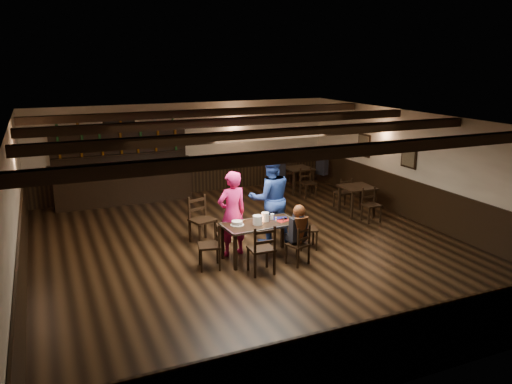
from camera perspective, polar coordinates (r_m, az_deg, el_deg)
name	(u,v)px	position (r m, az deg, el deg)	size (l,w,h in m)	color
ground	(253,248)	(10.79, -0.33, -6.41)	(10.00, 10.00, 0.00)	black
room_shell	(253,168)	(10.32, -0.38, 2.73)	(9.02, 10.02, 2.71)	beige
dining_table	(260,227)	(10.04, 0.49, -4.03)	(1.55, 0.83, 0.75)	black
chair_near_left	(263,246)	(9.33, 0.79, -6.19)	(0.47, 0.45, 0.97)	black
chair_near_right	(301,242)	(9.82, 5.11, -5.74)	(0.48, 0.47, 0.81)	black
chair_end_left	(213,241)	(9.67, -4.91, -5.65)	(0.49, 0.51, 0.92)	black
chair_end_right	(304,226)	(10.66, 5.53, -3.85)	(0.49, 0.50, 0.87)	black
chair_far_pushed	(200,215)	(11.04, -6.43, -2.68)	(0.60, 0.58, 1.03)	black
woman_pink	(232,214)	(10.17, -2.75, -2.48)	(0.65, 0.42, 1.77)	#EC1863
man_blue	(270,199)	(10.85, 1.63, -0.75)	(0.97, 0.75, 1.99)	navy
seated_person	(299,225)	(9.73, 4.90, -3.79)	(0.32, 0.48, 0.79)	black
cake	(237,223)	(9.88, -2.17, -3.59)	(0.27, 0.27, 0.09)	white
plate_stack_a	(258,220)	(9.90, 0.18, -3.21)	(0.19, 0.19, 0.18)	white
plate_stack_b	(265,217)	(10.10, 1.05, -2.85)	(0.15, 0.15, 0.18)	white
tea_light	(259,221)	(10.07, 0.35, -3.31)	(0.05, 0.05, 0.06)	#A5A8AD
salt_shaker	(276,219)	(10.12, 2.30, -3.12)	(0.03, 0.03, 0.08)	silver
pepper_shaker	(284,219)	(10.11, 3.16, -3.14)	(0.03, 0.03, 0.08)	#A5A8AD
drink_glass	(272,216)	(10.23, 1.86, -2.81)	(0.07, 0.07, 0.12)	silver
menu_red	(283,220)	(10.19, 3.11, -3.23)	(0.30, 0.21, 0.00)	maroon
menu_blue	(280,218)	(10.31, 2.73, -3.00)	(0.30, 0.21, 0.00)	#0D0F41
bar_counter	(123,177)	(14.46, -14.91, 1.66)	(3.91, 0.70, 2.20)	black
back_table_a	(357,190)	(13.13, 11.47, 0.20)	(0.83, 0.83, 0.75)	black
back_table_b	(298,171)	(15.12, 4.80, 2.40)	(0.82, 0.82, 0.75)	black
bg_patron_left	(280,166)	(14.89, 2.72, 2.97)	(0.24, 0.37, 0.73)	black
bg_patron_right	(322,164)	(15.49, 7.57, 3.23)	(0.29, 0.38, 0.69)	black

